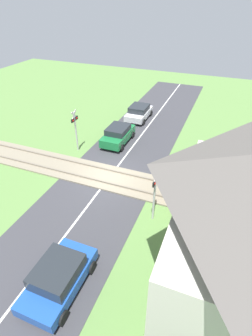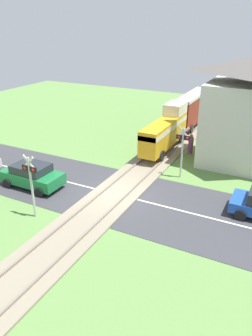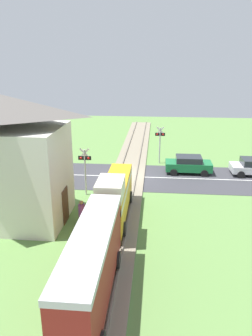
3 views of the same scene
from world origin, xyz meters
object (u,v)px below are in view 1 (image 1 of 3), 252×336
Objects in this scene: car_near_crossing at (118,134)px; car_far_side at (59,277)px; car_behind_queue at (139,112)px; station_building at (242,250)px; pedestrian_by_station at (237,222)px; crossing_signal_west_approach at (75,126)px; crossing_signal_east_approach at (155,189)px.

car_near_crossing is 13.60m from car_far_side.
station_building is at bearing 29.42° from car_behind_queue.
car_behind_queue is 19.73m from station_building.
car_near_crossing is at bearing -167.78° from car_far_side.
crossing_signal_west_approach is at bearing -110.02° from pedestrian_by_station.
car_far_side is at bearing 26.66° from crossing_signal_west_approach.
car_behind_queue is at bearing -157.43° from crossing_signal_east_approach.
pedestrian_by_station reaches higher than car_near_crossing.
station_building is (11.58, 9.58, 2.89)m from car_near_crossing.
car_near_crossing is 1.11× the size of crossing_signal_west_approach.
station_building reaches higher than car_far_side.
crossing_signal_east_approach reaches higher than car_far_side.
car_near_crossing is 1.03× the size of car_far_side.
pedestrian_by_station is (-0.71, 4.46, -1.50)m from crossing_signal_east_approach.
car_near_crossing is 1.03× the size of car_behind_queue.
pedestrian_by_station is (12.40, 9.91, -0.04)m from car_behind_queue.
car_far_side is (13.30, 2.88, -0.01)m from car_near_crossing.
car_behind_queue is at bearing -171.25° from car_far_side.
station_building reaches higher than car_behind_queue.
pedestrian_by_station is (-4.59, 0.33, -2.96)m from station_building.
crossing_signal_east_approach is at bearing -81.01° from pedestrian_by_station.
car_near_crossing reaches higher than car_far_side.
crossing_signal_east_approach is at bearing -133.23° from station_building.
pedestrian_by_station reaches higher than car_far_side.
car_far_side is 1.08× the size of crossing_signal_east_approach.
car_near_crossing is at bearing 133.57° from crossing_signal_west_approach.
pedestrian_by_station is at bearing 175.92° from station_building.
car_behind_queue is 0.49× the size of station_building.
car_behind_queue is 15.88m from pedestrian_by_station.
crossing_signal_east_approach is at bearing 22.57° from car_behind_queue.
car_far_side is at bearing -48.11° from pedestrian_by_station.
car_far_side is 7.50m from station_building.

